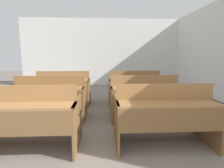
% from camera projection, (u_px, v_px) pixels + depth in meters
% --- Properties ---
extents(wall_back, '(6.61, 0.06, 2.79)m').
position_uv_depth(wall_back, '(101.00, 53.00, 7.38)').
color(wall_back, silver).
rests_on(wall_back, ground_plane).
extents(bench_front_left, '(1.31, 0.74, 0.87)m').
position_uv_depth(bench_front_left, '(27.00, 117.00, 2.27)').
color(bench_front_left, brown).
rests_on(bench_front_left, ground_plane).
extents(bench_front_right, '(1.31, 0.74, 0.87)m').
position_uv_depth(bench_front_right, '(164.00, 114.00, 2.39)').
color(bench_front_right, brown).
rests_on(bench_front_right, ground_plane).
extents(bench_second_left, '(1.31, 0.74, 0.87)m').
position_uv_depth(bench_second_left, '(51.00, 97.00, 3.36)').
color(bench_second_left, brown).
rests_on(bench_second_left, ground_plane).
extents(bench_second_right, '(1.31, 0.74, 0.87)m').
position_uv_depth(bench_second_right, '(144.00, 96.00, 3.46)').
color(bench_second_right, brown).
rests_on(bench_second_right, ground_plane).
extents(bench_third_left, '(1.31, 0.74, 0.87)m').
position_uv_depth(bench_third_left, '(64.00, 87.00, 4.44)').
color(bench_third_left, brown).
rests_on(bench_third_left, ground_plane).
extents(bench_third_right, '(1.31, 0.74, 0.87)m').
position_uv_depth(bench_third_right, '(134.00, 87.00, 4.57)').
color(bench_third_right, brown).
rests_on(bench_third_right, ground_plane).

